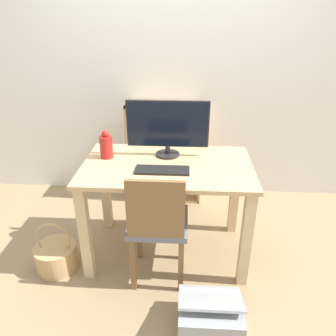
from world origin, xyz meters
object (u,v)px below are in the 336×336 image
(chair, at_px, (158,223))
(bookshelf, at_px, (151,155))
(storage_box, at_px, (210,318))
(vase, at_px, (106,146))
(monitor, at_px, (168,126))
(basket, at_px, (56,256))
(keyboard, at_px, (162,170))

(chair, bearing_deg, bookshelf, 100.20)
(storage_box, bearing_deg, bookshelf, 108.08)
(vase, bearing_deg, monitor, 8.67)
(monitor, distance_m, basket, 1.28)
(monitor, bearing_deg, keyboard, -94.18)
(vase, bearing_deg, basket, -137.51)
(bookshelf, height_order, basket, bookshelf)
(chair, xyz_separation_m, storage_box, (0.35, -0.41, -0.38))
(keyboard, height_order, storage_box, keyboard)
(keyboard, xyz_separation_m, vase, (-0.43, 0.21, 0.08))
(vase, xyz_separation_m, storage_box, (0.75, -0.82, -0.75))
(monitor, xyz_separation_m, vase, (-0.45, -0.07, -0.14))
(monitor, xyz_separation_m, keyboard, (-0.02, -0.28, -0.22))
(monitor, height_order, basket, monitor)
(bookshelf, distance_m, basket, 1.31)
(vase, bearing_deg, storage_box, -47.38)
(keyboard, bearing_deg, bookshelf, 101.13)
(monitor, xyz_separation_m, basket, (-0.81, -0.40, -0.90))
(keyboard, distance_m, chair, 0.36)
(basket, bearing_deg, storage_box, -23.38)
(chair, distance_m, basket, 0.87)
(keyboard, bearing_deg, storage_box, -61.92)
(keyboard, xyz_separation_m, bookshelf, (-0.19, 0.98, -0.32))
(basket, bearing_deg, bookshelf, 61.39)
(keyboard, distance_m, storage_box, 0.97)
(keyboard, relative_size, storage_box, 0.97)
(monitor, relative_size, keyboard, 1.63)
(monitor, relative_size, basket, 1.50)
(basket, bearing_deg, vase, 42.49)
(bookshelf, xyz_separation_m, storage_box, (0.52, -1.59, -0.35))
(monitor, relative_size, bookshelf, 0.61)
(vase, relative_size, basket, 0.52)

